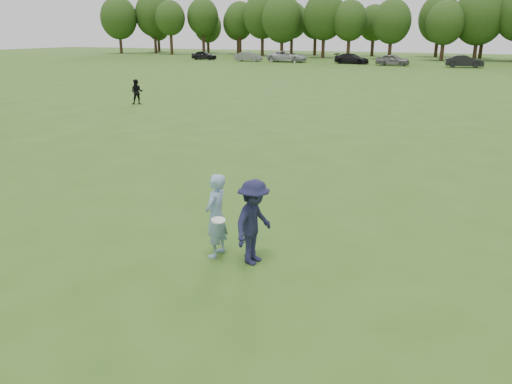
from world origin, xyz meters
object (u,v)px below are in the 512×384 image
at_px(defender, 254,222).
at_px(car_d, 352,59).
at_px(car_f, 465,61).
at_px(car_c, 288,56).
at_px(car_e, 393,60).
at_px(player_far_a, 137,92).
at_px(car_b, 248,57).
at_px(car_a, 204,55).
at_px(thrower, 216,216).

height_order(defender, car_d, defender).
bearing_deg(car_f, defender, 172.98).
height_order(car_c, car_e, car_c).
distance_m(player_far_a, car_e, 43.00).
height_order(player_far_a, car_d, player_far_a).
bearing_deg(car_e, car_b, 90.54).
bearing_deg(car_a, defender, -151.18).
xyz_separation_m(defender, player_far_a, (-15.65, 16.88, -0.09)).
relative_size(defender, car_d, 0.36).
height_order(car_a, car_b, car_a).
relative_size(player_far_a, car_b, 0.38).
height_order(thrower, player_far_a, thrower).
relative_size(car_c, car_e, 1.34).
distance_m(car_b, car_e, 20.84).
distance_m(defender, car_f, 59.32).
bearing_deg(car_b, thrower, -160.87).
bearing_deg(defender, thrower, 98.06).
bearing_deg(car_c, car_f, -94.04).
bearing_deg(car_b, defender, -160.23).
height_order(defender, car_a, defender).
relative_size(thrower, car_f, 0.39).
bearing_deg(car_b, player_far_a, -169.01).
bearing_deg(car_b, car_c, -89.23).
bearing_deg(thrower, car_b, -155.82).
bearing_deg(car_f, car_c, 80.77).
bearing_deg(car_c, car_a, 87.49).
distance_m(car_d, car_e, 5.89).
distance_m(thrower, car_f, 59.36).
xyz_separation_m(car_b, car_e, (20.83, -0.73, 0.06)).
xyz_separation_m(car_b, car_c, (5.87, 0.67, 0.13)).
bearing_deg(car_d, car_e, -96.48).
xyz_separation_m(car_b, car_f, (29.38, -0.56, 0.07)).
xyz_separation_m(thrower, car_a, (-35.81, 60.92, -0.19)).
bearing_deg(car_e, car_a, 89.07).
xyz_separation_m(car_c, car_d, (9.26, 0.07, -0.11)).
bearing_deg(car_a, thrower, -151.75).
xyz_separation_m(player_far_a, car_e, (7.90, 42.27, -0.03)).
xyz_separation_m(car_c, car_f, (23.51, -1.23, -0.06)).
xyz_separation_m(player_far_a, car_b, (-12.93, 42.99, -0.09)).
xyz_separation_m(thrower, car_b, (-27.77, 59.90, -0.19)).
bearing_deg(player_far_a, car_a, 86.49).
bearing_deg(car_e, defender, -170.00).
bearing_deg(player_far_a, car_e, 50.44).
bearing_deg(car_f, car_e, 84.89).
bearing_deg(car_e, car_f, -86.33).
bearing_deg(car_a, car_d, -92.88).
bearing_deg(car_b, car_e, -97.74).
distance_m(thrower, car_d, 61.95).
bearing_deg(car_d, car_b, 100.79).
relative_size(player_far_a, car_f, 0.34).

